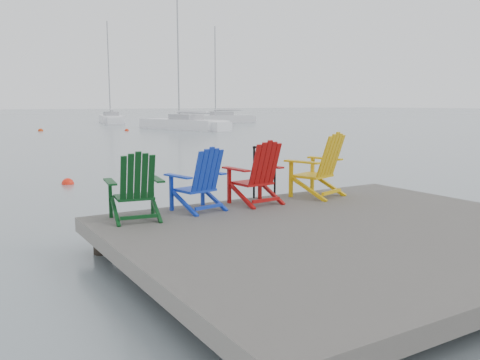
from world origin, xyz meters
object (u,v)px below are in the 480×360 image
chair_red (257,173)px  sailboat_mid (111,119)px  buoy_d (41,131)px  chair_yellow (320,165)px  chair_blue (200,179)px  sailboat_near (183,125)px  sailboat_far (219,119)px  buoy_a (68,184)px  handrail (265,166)px  buoy_c (127,131)px  chair_green (135,186)px

chair_red → sailboat_mid: size_ratio=0.09×
sailboat_mid → buoy_d: sailboat_mid is taller
chair_yellow → buoy_d: 35.01m
chair_blue → chair_red: (1.03, -0.01, 0.03)m
chair_red → sailboat_near: size_ratio=0.08×
sailboat_far → buoy_a: size_ratio=33.26×
handrail → chair_blue: size_ratio=0.94×
chair_yellow → sailboat_mid: size_ratio=0.10×
handrail → buoy_d: handrail is taller
handrail → chair_yellow: (0.83, -0.49, 0.02)m
handrail → sailboat_mid: size_ratio=0.08×
buoy_d → chair_yellow: bearing=-92.5°
sailboat_near → handrail: bearing=-127.6°
sailboat_near → buoy_d: (-10.80, 2.82, -0.35)m
sailboat_near → chair_blue: bearing=-129.5°
sailboat_near → buoy_a: sailboat_near is taller
chair_blue → buoy_c: chair_blue is taller
chair_yellow → handrail: bearing=130.9°
chair_yellow → sailboat_far: bearing=44.6°
chair_blue → sailboat_mid: size_ratio=0.09×
handrail → buoy_c: (8.19, 31.43, -1.04)m
chair_green → chair_red: size_ratio=0.94×
buoy_c → sailboat_near: bearing=2.6°
handrail → buoy_d: 34.57m
chair_red → sailboat_far: sailboat_far is taller
buoy_a → chair_blue: bearing=-86.5°
chair_green → buoy_d: (4.89, 35.06, -0.98)m
chair_blue → chair_red: size_ratio=0.94×
chair_green → buoy_d: chair_green is taller
chair_green → chair_yellow: bearing=11.0°
buoy_c → chair_yellow: bearing=-103.0°
chair_yellow → sailboat_near: (12.30, 32.14, -0.70)m
chair_yellow → buoy_a: size_ratio=3.43×
handrail → chair_green: bearing=-167.1°
handrail → chair_red: (-0.47, -0.48, -0.03)m
sailboat_near → buoy_a: bearing=-135.9°
chair_green → chair_yellow: 3.39m
sailboat_mid → buoy_c: sailboat_mid is taller
sailboat_far → buoy_d: (-20.47, -8.47, -0.36)m
chair_green → buoy_a: size_ratio=2.98×
handrail → chair_green: chair_green is taller
chair_green → handrail: bearing=22.2°
chair_blue → sailboat_far: 49.76m
handrail → buoy_c: size_ratio=2.67×
chair_blue → handrail: bearing=6.0°
sailboat_mid → buoy_c: (-4.07, -17.24, -0.36)m
handrail → buoy_c: handrail is taller
sailboat_near → chair_yellow: bearing=-126.0°
chair_green → sailboat_near: 35.86m
chair_blue → sailboat_far: bearing=49.3°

